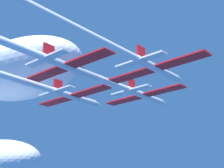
# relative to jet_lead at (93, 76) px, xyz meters

# --- Properties ---
(jet_lead) EXTENTS (18.92, 56.68, 3.13)m
(jet_lead) POSITION_rel_jet_lead_xyz_m (0.00, 0.00, 0.00)
(jet_lead) COLOR white
(jet_left_wing) EXTENTS (18.92, 60.49, 3.13)m
(jet_left_wing) POSITION_rel_jet_lead_xyz_m (-10.20, -12.19, -0.59)
(jet_left_wing) COLOR white
(jet_right_wing) EXTENTS (18.92, 59.80, 3.13)m
(jet_right_wing) POSITION_rel_jet_lead_xyz_m (10.70, -12.43, -0.20)
(jet_right_wing) COLOR white
(cloud_puffy) EXTENTS (41.21, 22.67, 14.43)m
(cloud_puffy) POSITION_rel_jet_lead_xyz_m (-36.73, 9.60, 13.58)
(cloud_puffy) COLOR white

